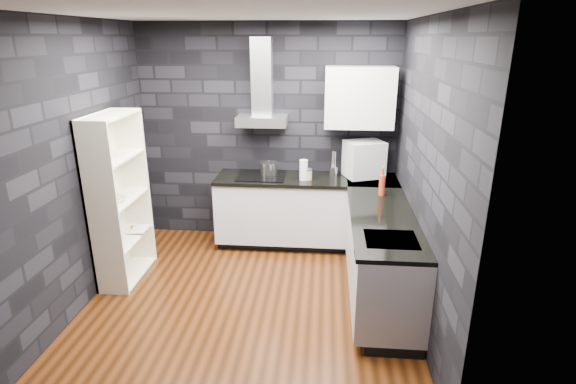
# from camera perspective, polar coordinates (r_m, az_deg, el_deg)

# --- Properties ---
(ground) EXTENTS (3.20, 3.20, 0.00)m
(ground) POSITION_cam_1_polar(r_m,az_deg,el_deg) (4.71, -4.85, -13.27)
(ground) COLOR #46200B
(ceiling) EXTENTS (3.20, 3.20, 0.00)m
(ceiling) POSITION_cam_1_polar(r_m,az_deg,el_deg) (3.99, -6.00, 21.63)
(ceiling) COLOR silver
(wall_back) EXTENTS (3.20, 0.05, 2.70)m
(wall_back) POSITION_cam_1_polar(r_m,az_deg,el_deg) (5.71, -2.50, 7.28)
(wall_back) COLOR black
(wall_back) RESTS_ON ground
(wall_front) EXTENTS (3.20, 0.05, 2.70)m
(wall_front) POSITION_cam_1_polar(r_m,az_deg,el_deg) (2.67, -11.49, -7.21)
(wall_front) COLOR black
(wall_front) RESTS_ON ground
(wall_left) EXTENTS (0.05, 3.20, 2.70)m
(wall_left) POSITION_cam_1_polar(r_m,az_deg,el_deg) (4.71, -25.22, 2.92)
(wall_left) COLOR black
(wall_left) RESTS_ON ground
(wall_right) EXTENTS (0.05, 3.20, 2.70)m
(wall_right) POSITION_cam_1_polar(r_m,az_deg,el_deg) (4.18, 17.13, 2.03)
(wall_right) COLOR black
(wall_right) RESTS_ON ground
(toekick_back) EXTENTS (2.18, 0.50, 0.10)m
(toekick_back) POSITION_cam_1_polar(r_m,az_deg,el_deg) (5.81, 2.24, -6.05)
(toekick_back) COLOR black
(toekick_back) RESTS_ON ground
(toekick_right) EXTENTS (0.50, 1.78, 0.10)m
(toekick_right) POSITION_cam_1_polar(r_m,az_deg,el_deg) (4.75, 11.90, -12.64)
(toekick_right) COLOR black
(toekick_right) RESTS_ON ground
(counter_back_cab) EXTENTS (2.20, 0.60, 0.76)m
(counter_back_cab) POSITION_cam_1_polar(r_m,az_deg,el_deg) (5.60, 2.28, -2.24)
(counter_back_cab) COLOR silver
(counter_back_cab) RESTS_ON ground
(counter_right_cab) EXTENTS (0.60, 1.80, 0.76)m
(counter_right_cab) POSITION_cam_1_polar(r_m,az_deg,el_deg) (4.54, 11.76, -8.01)
(counter_right_cab) COLOR silver
(counter_right_cab) RESTS_ON ground
(counter_back_top) EXTENTS (2.20, 0.62, 0.04)m
(counter_back_top) POSITION_cam_1_polar(r_m,az_deg,el_deg) (5.46, 2.33, 1.64)
(counter_back_top) COLOR black
(counter_back_top) RESTS_ON counter_back_cab
(counter_right_top) EXTENTS (0.62, 1.80, 0.04)m
(counter_right_top) POSITION_cam_1_polar(r_m,az_deg,el_deg) (4.37, 11.98, -3.33)
(counter_right_top) COLOR black
(counter_right_top) RESTS_ON counter_right_cab
(counter_corner_top) EXTENTS (0.62, 0.62, 0.04)m
(counter_corner_top) POSITION_cam_1_polar(r_m,az_deg,el_deg) (5.50, 10.70, 1.43)
(counter_corner_top) COLOR black
(counter_corner_top) RESTS_ON counter_right_cab
(hood_body) EXTENTS (0.60, 0.34, 0.12)m
(hood_body) POSITION_cam_1_polar(r_m,az_deg,el_deg) (5.49, -3.32, 9.02)
(hood_body) COLOR silver
(hood_body) RESTS_ON wall_back
(hood_chimney) EXTENTS (0.24, 0.20, 0.90)m
(hood_chimney) POSITION_cam_1_polar(r_m,az_deg,el_deg) (5.49, -3.32, 14.39)
(hood_chimney) COLOR silver
(hood_chimney) RESTS_ON hood_body
(upper_cabinet) EXTENTS (0.80, 0.35, 0.70)m
(upper_cabinet) POSITION_cam_1_polar(r_m,az_deg,el_deg) (5.39, 9.06, 11.76)
(upper_cabinet) COLOR silver
(upper_cabinet) RESTS_ON wall_back
(cooktop) EXTENTS (0.58, 0.50, 0.01)m
(cooktop) POSITION_cam_1_polar(r_m,az_deg,el_deg) (5.51, -3.38, 2.07)
(cooktop) COLOR black
(cooktop) RESTS_ON counter_back_top
(sink_rim) EXTENTS (0.44, 0.40, 0.01)m
(sink_rim) POSITION_cam_1_polar(r_m,az_deg,el_deg) (3.91, 12.96, -5.92)
(sink_rim) COLOR silver
(sink_rim) RESTS_ON counter_right_top
(pot) EXTENTS (0.25, 0.25, 0.13)m
(pot) POSITION_cam_1_polar(r_m,az_deg,el_deg) (5.56, -2.46, 3.00)
(pot) COLOR #B1B1B6
(pot) RESTS_ON cooktop
(glass_vase) EXTENTS (0.13, 0.13, 0.24)m
(glass_vase) POSITION_cam_1_polar(r_m,az_deg,el_deg) (5.34, 1.99, 2.82)
(glass_vase) COLOR white
(glass_vase) RESTS_ON counter_back_top
(storage_jar) EXTENTS (0.11, 0.11, 0.12)m
(storage_jar) POSITION_cam_1_polar(r_m,az_deg,el_deg) (5.37, 2.55, 2.20)
(storage_jar) COLOR tan
(storage_jar) RESTS_ON counter_back_top
(utensil_crock) EXTENTS (0.13, 0.13, 0.13)m
(utensil_crock) POSITION_cam_1_polar(r_m,az_deg,el_deg) (5.49, 5.76, 2.56)
(utensil_crock) COLOR #B1B1B6
(utensil_crock) RESTS_ON counter_back_top
(appliance_garage) EXTENTS (0.53, 0.47, 0.43)m
(appliance_garage) POSITION_cam_1_polar(r_m,az_deg,el_deg) (5.49, 9.62, 4.14)
(appliance_garage) COLOR #B9BBC0
(appliance_garage) RESTS_ON counter_back_top
(red_bottle) EXTENTS (0.07, 0.07, 0.22)m
(red_bottle) POSITION_cam_1_polar(r_m,az_deg,el_deg) (4.92, 11.84, 0.85)
(red_bottle) COLOR #A7331A
(red_bottle) RESTS_ON counter_right_top
(bookshelf) EXTENTS (0.50, 0.85, 1.80)m
(bookshelf) POSITION_cam_1_polar(r_m,az_deg,el_deg) (5.04, -20.61, -0.90)
(bookshelf) COLOR white
(bookshelf) RESTS_ON ground
(fruit_bowl) EXTENTS (0.29, 0.29, 0.06)m
(fruit_bowl) POSITION_cam_1_polar(r_m,az_deg,el_deg) (4.94, -21.16, -0.91)
(fruit_bowl) COLOR silver
(fruit_bowl) RESTS_ON bookshelf
(book_red) EXTENTS (0.15, 0.10, 0.22)m
(book_red) POSITION_cam_1_polar(r_m,az_deg,el_deg) (5.29, -19.37, -3.61)
(book_red) COLOR maroon
(book_red) RESTS_ON bookshelf
(book_second) EXTENTS (0.18, 0.02, 0.24)m
(book_second) POSITION_cam_1_polar(r_m,az_deg,el_deg) (5.30, -19.33, -3.33)
(book_second) COLOR #B2B2B2
(book_second) RESTS_ON bookshelf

